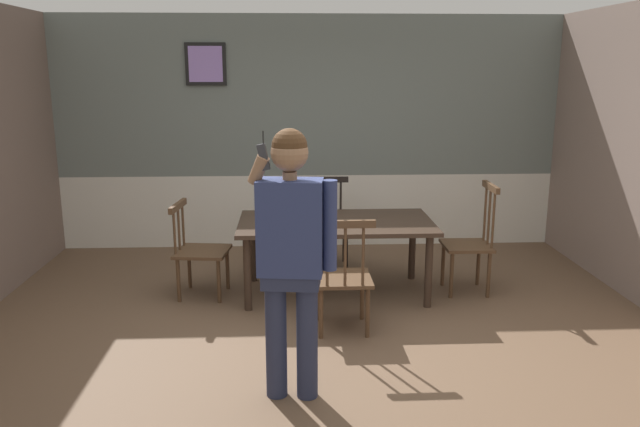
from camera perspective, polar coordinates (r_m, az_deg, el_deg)
ground_plane at (r=5.15m, az=0.02°, el=-11.54°), size 6.65×6.65×0.00m
room_back_partition at (r=7.59m, az=-1.06°, el=6.90°), size 6.04×0.17×2.74m
dining_table at (r=5.99m, az=1.44°, el=-1.39°), size 1.84×1.01×0.72m
chair_near_window at (r=6.89m, az=0.94°, el=-0.99°), size 0.41×0.41×0.97m
chair_by_doorway at (r=6.10m, az=-10.94°, el=-3.23°), size 0.53×0.53×0.91m
chair_at_table_head at (r=5.19m, az=2.09°, el=-5.72°), size 0.47×0.47×0.99m
chair_opposite_corner at (r=6.25m, az=13.50°, el=-2.52°), size 0.45×0.45×1.07m
person_figure at (r=4.00m, az=-2.58°, el=-2.93°), size 0.57×0.27×1.79m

